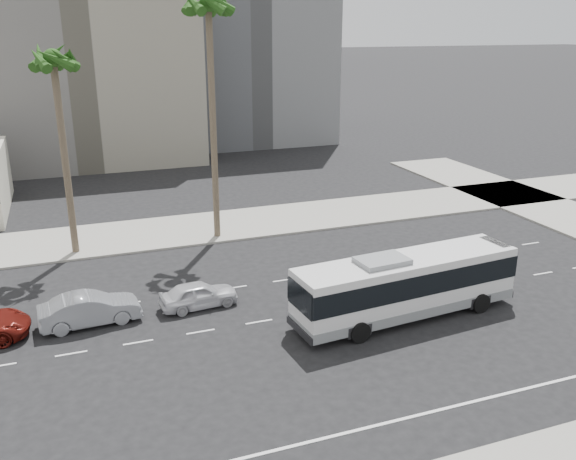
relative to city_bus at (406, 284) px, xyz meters
name	(u,v)px	position (x,y,z in m)	size (l,w,h in m)	color
ground	(365,304)	(-1.23, 1.98, -1.82)	(700.00, 700.00, 0.00)	black
sidewalk_north	(272,220)	(-1.23, 17.48, -1.75)	(120.00, 7.00, 0.15)	gray
midrise_beige_west	(78,75)	(-13.23, 46.98, 7.18)	(24.00, 18.00, 18.00)	slate
midrise_gray_center	(237,35)	(6.77, 53.98, 11.18)	(20.00, 20.00, 26.00)	#505255
city_bus	(406,284)	(0.00, 0.00, 0.00)	(12.25, 3.74, 3.47)	silver
car_a	(199,295)	(-9.68, 4.78, -1.12)	(4.14, 1.66, 1.41)	silver
car_b	(90,309)	(-15.18, 4.74, -1.01)	(4.90, 1.71, 1.61)	gray
palm_near	(208,9)	(-6.06, 15.22, 13.35)	(4.97, 4.97, 16.75)	brown
palm_mid	(53,63)	(-15.53, 15.39, 10.30)	(4.35, 4.35, 13.46)	brown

